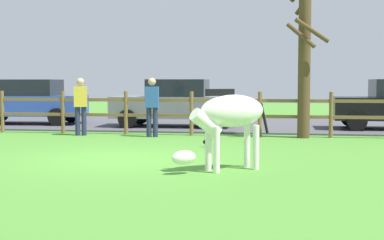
{
  "coord_description": "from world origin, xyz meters",
  "views": [
    {
      "loc": [
        3.27,
        -10.63,
        1.53
      ],
      "look_at": [
        1.3,
        1.07,
        0.72
      ],
      "focal_mm": 52.18,
      "sensor_mm": 36.0,
      "label": 1
    }
  ],
  "objects_px": {
    "zebra": "(228,117)",
    "visitor_left_of_tree": "(152,104)",
    "parked_car_grey": "(175,103)",
    "parked_car_blue": "(28,101)",
    "bare_tree": "(305,53)",
    "crow_on_grass": "(207,142)",
    "visitor_right_of_tree": "(81,104)"
  },
  "relations": [
    {
      "from": "bare_tree",
      "to": "parked_car_blue",
      "type": "xyz_separation_m",
      "value": [
        -9.45,
        2.91,
        -1.47
      ]
    },
    {
      "from": "crow_on_grass",
      "to": "visitor_right_of_tree",
      "type": "distance_m",
      "value": 4.6
    },
    {
      "from": "zebra",
      "to": "visitor_right_of_tree",
      "type": "bearing_deg",
      "value": 130.72
    },
    {
      "from": "parked_car_blue",
      "to": "bare_tree",
      "type": "bearing_deg",
      "value": -17.14
    },
    {
      "from": "bare_tree",
      "to": "zebra",
      "type": "bearing_deg",
      "value": -103.8
    },
    {
      "from": "crow_on_grass",
      "to": "parked_car_blue",
      "type": "bearing_deg",
      "value": 142.49
    },
    {
      "from": "crow_on_grass",
      "to": "zebra",
      "type": "bearing_deg",
      "value": -75.92
    },
    {
      "from": "zebra",
      "to": "parked_car_blue",
      "type": "relative_size",
      "value": 0.39
    },
    {
      "from": "bare_tree",
      "to": "visitor_right_of_tree",
      "type": "bearing_deg",
      "value": -176.74
    },
    {
      "from": "zebra",
      "to": "crow_on_grass",
      "type": "bearing_deg",
      "value": 104.08
    },
    {
      "from": "zebra",
      "to": "visitor_left_of_tree",
      "type": "height_order",
      "value": "visitor_left_of_tree"
    },
    {
      "from": "visitor_left_of_tree",
      "to": "visitor_right_of_tree",
      "type": "relative_size",
      "value": 1.0
    },
    {
      "from": "bare_tree",
      "to": "visitor_right_of_tree",
      "type": "distance_m",
      "value": 6.42
    },
    {
      "from": "parked_car_blue",
      "to": "visitor_right_of_tree",
      "type": "distance_m",
      "value": 4.57
    },
    {
      "from": "parked_car_grey",
      "to": "parked_car_blue",
      "type": "bearing_deg",
      "value": 176.53
    },
    {
      "from": "parked_car_grey",
      "to": "visitor_right_of_tree",
      "type": "height_order",
      "value": "visitor_right_of_tree"
    },
    {
      "from": "parked_car_grey",
      "to": "visitor_left_of_tree",
      "type": "xyz_separation_m",
      "value": [
        -0.03,
        -3.03,
        0.06
      ]
    },
    {
      "from": "crow_on_grass",
      "to": "visitor_right_of_tree",
      "type": "relative_size",
      "value": 0.13
    },
    {
      "from": "zebra",
      "to": "visitor_left_of_tree",
      "type": "bearing_deg",
      "value": 116.06
    },
    {
      "from": "bare_tree",
      "to": "visitor_left_of_tree",
      "type": "relative_size",
      "value": 2.77
    },
    {
      "from": "parked_car_grey",
      "to": "bare_tree",
      "type": "bearing_deg",
      "value": -32.24
    },
    {
      "from": "bare_tree",
      "to": "crow_on_grass",
      "type": "bearing_deg",
      "value": -131.72
    },
    {
      "from": "zebra",
      "to": "parked_car_grey",
      "type": "xyz_separation_m",
      "value": [
        -2.65,
        8.52,
        -0.08
      ]
    },
    {
      "from": "bare_tree",
      "to": "visitor_right_of_tree",
      "type": "relative_size",
      "value": 2.77
    },
    {
      "from": "crow_on_grass",
      "to": "parked_car_blue",
      "type": "relative_size",
      "value": 0.05
    },
    {
      "from": "parked_car_grey",
      "to": "visitor_right_of_tree",
      "type": "xyz_separation_m",
      "value": [
        -2.15,
        -2.95,
        0.06
      ]
    },
    {
      "from": "zebra",
      "to": "visitor_right_of_tree",
      "type": "relative_size",
      "value": 0.99
    },
    {
      "from": "bare_tree",
      "to": "visitor_left_of_tree",
      "type": "bearing_deg",
      "value": -174.0
    },
    {
      "from": "bare_tree",
      "to": "parked_car_grey",
      "type": "distance_m",
      "value": 5.07
    },
    {
      "from": "bare_tree",
      "to": "parked_car_grey",
      "type": "bearing_deg",
      "value": 147.76
    },
    {
      "from": "visitor_right_of_tree",
      "to": "crow_on_grass",
      "type": "bearing_deg",
      "value": -29.31
    },
    {
      "from": "zebra",
      "to": "visitor_left_of_tree",
      "type": "distance_m",
      "value": 6.11
    }
  ]
}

